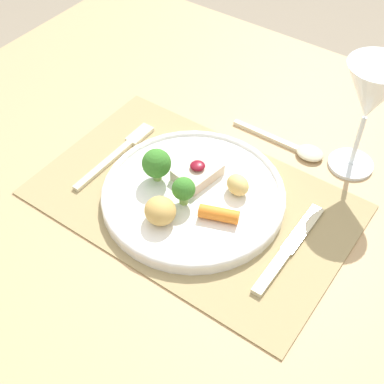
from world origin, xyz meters
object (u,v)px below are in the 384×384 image
object	(u,v)px
fork	(120,151)
spoon	(298,148)
dinner_plate	(191,194)
wine_glass_near	(371,96)
knife	(285,254)

from	to	relation	value
fork	spoon	bearing A→B (deg)	35.68
dinner_plate	spoon	bearing A→B (deg)	67.80
dinner_plate	spoon	world-z (taller)	dinner_plate
fork	wine_glass_near	xyz separation A→B (m)	(0.34, 0.20, 0.14)
fork	wine_glass_near	world-z (taller)	wine_glass_near
wine_glass_near	fork	bearing A→B (deg)	-148.74
dinner_plate	wine_glass_near	size ratio (longest dim) A/B	1.45
fork	knife	xyz separation A→B (m)	(0.34, -0.03, 0.00)
knife	wine_glass_near	world-z (taller)	wine_glass_near
dinner_plate	fork	size ratio (longest dim) A/B	1.52
fork	wine_glass_near	distance (m)	0.42
fork	spoon	world-z (taller)	spoon
dinner_plate	wine_glass_near	bearing A→B (deg)	52.43
dinner_plate	knife	size ratio (longest dim) A/B	1.52
spoon	wine_glass_near	xyz separation A→B (m)	(0.09, 0.02, 0.14)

